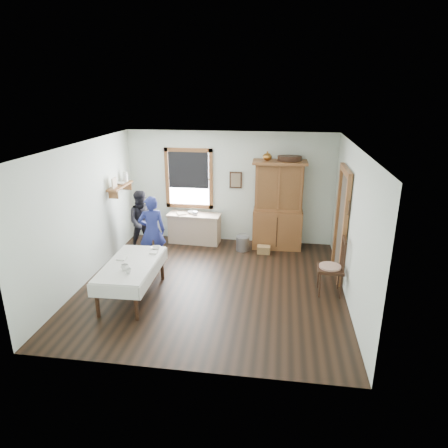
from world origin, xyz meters
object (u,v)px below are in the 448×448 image
at_px(china_hutch, 278,205).
at_px(dining_table, 132,280).
at_px(spindle_chair, 331,266).
at_px(pail, 243,243).
at_px(wicker_basket, 264,250).
at_px(figure_dark, 143,224).
at_px(woman_blue, 152,234).
at_px(work_counter, 195,228).

height_order(china_hutch, dining_table, china_hutch).
distance_m(spindle_chair, pail, 2.61).
bearing_deg(wicker_basket, pail, 166.63).
bearing_deg(spindle_chair, figure_dark, 162.37).
bearing_deg(pail, figure_dark, -171.05).
bearing_deg(woman_blue, pail, -169.98).
distance_m(work_counter, wicker_basket, 1.81).
xyz_separation_m(work_counter, woman_blue, (-0.60, -1.42, 0.35)).
relative_size(dining_table, woman_blue, 1.19).
bearing_deg(work_counter, figure_dark, -143.35).
relative_size(work_counter, china_hutch, 0.61).
bearing_deg(china_hutch, dining_table, -133.56).
relative_size(wicker_basket, woman_blue, 0.21).
relative_size(dining_table, wicker_basket, 5.63).
relative_size(woman_blue, figure_dark, 1.06).
xyz_separation_m(china_hutch, woman_blue, (-2.62, -1.39, -0.33)).
height_order(work_counter, pail, work_counter).
xyz_separation_m(china_hutch, wicker_basket, (-0.28, -0.43, -0.96)).
relative_size(dining_table, figure_dark, 1.26).
distance_m(dining_table, spindle_chair, 3.65).
height_order(china_hutch, wicker_basket, china_hutch).
relative_size(china_hutch, figure_dark, 1.56).
xyz_separation_m(work_counter, spindle_chair, (3.03, -2.18, 0.19)).
height_order(dining_table, wicker_basket, dining_table).
height_order(pail, wicker_basket, pail).
relative_size(spindle_chair, woman_blue, 0.78).
height_order(work_counter, wicker_basket, work_counter).
bearing_deg(wicker_basket, work_counter, 165.25).
bearing_deg(work_counter, dining_table, -97.60).
bearing_deg(spindle_chair, dining_table, -167.38).
relative_size(dining_table, spindle_chair, 1.53).
xyz_separation_m(china_hutch, pail, (-0.79, -0.31, -0.88)).
relative_size(china_hutch, dining_table, 1.24).
distance_m(pail, wicker_basket, 0.53).
bearing_deg(work_counter, woman_blue, -109.70).
height_order(spindle_chair, wicker_basket, spindle_chair).
bearing_deg(spindle_chair, woman_blue, 170.47).
relative_size(china_hutch, pail, 6.25).
distance_m(dining_table, figure_dark, 2.22).
height_order(woman_blue, figure_dark, woman_blue).
bearing_deg(pail, woman_blue, -149.41).
xyz_separation_m(spindle_chair, wicker_basket, (-1.30, 1.72, -0.47)).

